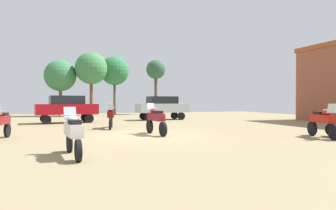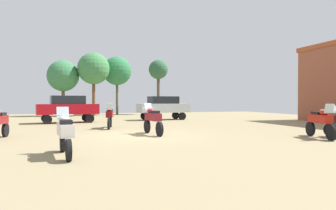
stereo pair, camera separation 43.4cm
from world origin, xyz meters
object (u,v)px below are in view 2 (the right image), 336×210
(car_2, at_px, (163,106))
(tree_5, at_px, (94,69))
(car_3, at_px, (68,107))
(tree_6, at_px, (158,71))
(tree_3, at_px, (117,71))
(tree_4, at_px, (63,76))
(motorcycle_5, at_px, (320,121))
(motorcycle_4, at_px, (110,116))
(motorcycle_2, at_px, (65,132))
(motorcycle_1, at_px, (153,119))

(car_2, height_order, tree_5, tree_5)
(car_3, distance_m, tree_6, 16.11)
(car_2, xyz_separation_m, tree_3, (-2.47, 10.55, 3.93))
(car_3, distance_m, tree_4, 11.14)
(car_2, height_order, tree_3, tree_3)
(motorcycle_5, distance_m, car_3, 16.71)
(tree_6, bearing_deg, car_2, -103.54)
(car_3, xyz_separation_m, tree_3, (5.25, 11.72, 3.93))
(tree_6, bearing_deg, motorcycle_5, -89.06)
(motorcycle_4, bearing_deg, tree_6, -104.04)
(motorcycle_2, distance_m, tree_4, 24.88)
(motorcycle_4, height_order, tree_6, tree_6)
(tree_3, distance_m, tree_6, 5.02)
(motorcycle_2, xyz_separation_m, tree_6, (10.05, 25.65, 4.59))
(motorcycle_2, xyz_separation_m, motorcycle_4, (2.25, 8.52, 0.03))
(motorcycle_4, distance_m, tree_4, 16.77)
(motorcycle_1, xyz_separation_m, motorcycle_4, (-1.60, 3.92, -0.01))
(tree_4, bearing_deg, car_3, -86.39)
(car_2, bearing_deg, motorcycle_5, -172.11)
(car_3, bearing_deg, tree_6, -49.53)
(motorcycle_2, bearing_deg, car_3, 83.34)
(tree_3, bearing_deg, motorcycle_2, -101.12)
(motorcycle_5, relative_size, tree_6, 0.34)
(motorcycle_5, height_order, tree_6, tree_6)
(tree_5, bearing_deg, motorcycle_2, -95.45)
(tree_4, height_order, tree_5, tree_5)
(motorcycle_4, xyz_separation_m, tree_5, (0.02, 15.34, 4.36))
(car_2, relative_size, car_3, 0.98)
(tree_4, xyz_separation_m, tree_6, (10.93, 1.05, 1.02))
(motorcycle_2, distance_m, motorcycle_4, 8.81)
(motorcycle_2, height_order, motorcycle_4, motorcycle_4)
(motorcycle_4, distance_m, motorcycle_5, 11.08)
(motorcycle_2, relative_size, tree_3, 0.33)
(motorcycle_2, height_order, motorcycle_5, motorcycle_5)
(motorcycle_4, relative_size, tree_5, 0.32)
(tree_4, relative_size, tree_5, 0.87)
(motorcycle_4, distance_m, tree_3, 17.90)
(motorcycle_5, relative_size, tree_3, 0.33)
(motorcycle_4, xyz_separation_m, tree_3, (2.79, 17.13, 4.37))
(motorcycle_4, height_order, car_3, car_3)
(car_2, distance_m, car_3, 7.81)
(motorcycle_5, xyz_separation_m, car_2, (-2.94, 14.04, 0.43))
(tree_5, bearing_deg, motorcycle_4, -90.08)
(car_2, xyz_separation_m, tree_4, (-8.39, 9.50, 3.12))
(motorcycle_1, bearing_deg, motorcycle_4, 105.31)
(motorcycle_2, xyz_separation_m, tree_5, (2.27, 23.85, 4.38))
(motorcycle_1, xyz_separation_m, tree_4, (-4.73, 20.00, 3.54))
(tree_6, bearing_deg, tree_4, -174.53)
(tree_5, bearing_deg, tree_4, 166.63)
(tree_3, distance_m, tree_4, 6.07)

